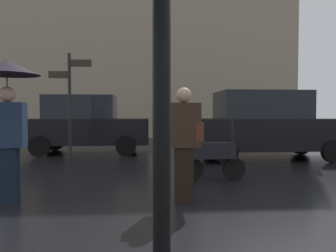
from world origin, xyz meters
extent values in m
cylinder|color=black|center=(-0.06, -0.61, 1.28)|extent=(0.09, 0.09, 2.56)
cube|color=black|center=(-2.18, 2.84, 0.42)|extent=(0.28, 0.18, 0.84)
cube|color=#1E2D47|center=(-2.18, 2.84, 1.18)|extent=(0.50, 0.23, 0.68)
sphere|color=tan|center=(-2.18, 2.84, 1.64)|extent=(0.23, 0.23, 0.23)
cylinder|color=black|center=(-2.18, 2.84, 1.79)|extent=(0.02, 0.02, 0.30)
cone|color=#29212F|center=(-2.18, 2.84, 2.05)|extent=(0.96, 0.96, 0.22)
cube|color=black|center=(0.47, 2.70, 0.42)|extent=(0.28, 0.18, 0.84)
cube|color=#332319|center=(0.47, 2.70, 1.18)|extent=(0.50, 0.23, 0.68)
sphere|color=tan|center=(0.47, 2.70, 1.63)|extent=(0.23, 0.23, 0.23)
cube|color=#512819|center=(0.69, 2.70, 1.08)|extent=(0.12, 0.24, 0.28)
cylinder|color=black|center=(1.69, 4.27, 0.23)|extent=(0.46, 0.09, 0.46)
cylinder|color=black|center=(0.83, 4.27, 0.23)|extent=(0.46, 0.09, 0.46)
cube|color=black|center=(1.26, 4.27, 0.61)|extent=(0.86, 0.32, 0.32)
cube|color=black|center=(0.88, 4.27, 0.89)|extent=(0.28, 0.28, 0.24)
cylinder|color=black|center=(1.65, 4.27, 0.96)|extent=(0.06, 0.06, 0.55)
cube|color=black|center=(-2.06, 9.08, 0.75)|extent=(4.13, 1.77, 0.85)
cube|color=black|center=(-2.26, 9.08, 1.57)|extent=(2.27, 1.63, 0.78)
cylinder|color=black|center=(-0.71, 9.96, 0.33)|extent=(0.66, 0.18, 0.66)
cylinder|color=black|center=(-0.71, 8.19, 0.33)|extent=(0.66, 0.18, 0.66)
cylinder|color=black|center=(-3.40, 9.96, 0.33)|extent=(0.66, 0.18, 0.66)
cylinder|color=black|center=(-3.40, 8.19, 0.33)|extent=(0.66, 0.18, 0.66)
cube|color=black|center=(3.54, 7.20, 0.76)|extent=(4.56, 1.83, 0.90)
cube|color=black|center=(3.31, 7.20, 1.61)|extent=(2.51, 1.69, 0.80)
cylinder|color=black|center=(5.02, 8.12, 0.31)|extent=(0.62, 0.18, 0.62)
cylinder|color=black|center=(5.02, 6.28, 0.31)|extent=(0.62, 0.18, 0.62)
cylinder|color=black|center=(2.06, 8.12, 0.31)|extent=(0.62, 0.18, 0.62)
cylinder|color=black|center=(2.06, 6.28, 0.31)|extent=(0.62, 0.18, 0.62)
cylinder|color=black|center=(-2.04, 6.32, 1.45)|extent=(0.08, 0.08, 2.90)
cube|color=#33281E|center=(-1.76, 6.32, 2.65)|extent=(0.56, 0.04, 0.18)
cube|color=#33281E|center=(-2.30, 6.32, 2.35)|extent=(0.52, 0.04, 0.18)
cube|color=gray|center=(0.00, 17.00, 7.44)|extent=(17.17, 2.66, 14.88)
camera|label=1|loc=(-0.15, -2.20, 1.36)|focal=34.77mm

